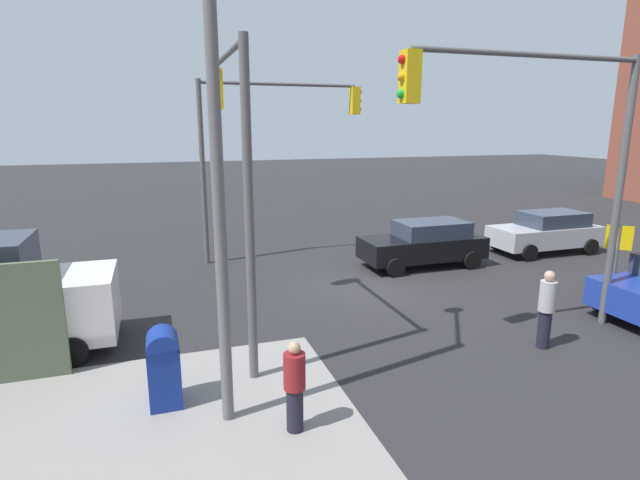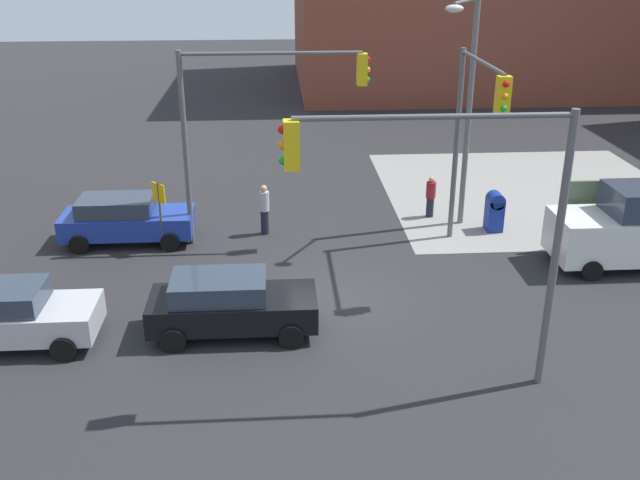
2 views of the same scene
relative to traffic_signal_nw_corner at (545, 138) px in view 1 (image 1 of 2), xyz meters
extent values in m
plane|color=#28282B|center=(2.14, -4.50, -4.67)|extent=(120.00, 120.00, 0.00)
cylinder|color=#59595B|center=(-2.36, 0.00, -1.42)|extent=(0.18, 0.18, 6.50)
cylinder|color=#59595B|center=(0.52, 0.00, 1.71)|extent=(5.76, 0.12, 0.12)
cube|color=yellow|center=(3.40, 0.00, 1.18)|extent=(0.32, 0.36, 1.00)
sphere|color=red|center=(3.58, 0.00, 1.50)|extent=(0.18, 0.18, 0.18)
sphere|color=orange|center=(3.58, 0.00, 1.18)|extent=(0.18, 0.18, 0.18)
sphere|color=green|center=(3.58, 0.00, 0.86)|extent=(0.18, 0.18, 0.18)
cylinder|color=#59595B|center=(6.64, -9.00, -1.42)|extent=(0.18, 0.18, 6.50)
cylinder|color=#59595B|center=(3.77, -9.00, 1.71)|extent=(5.75, 0.12, 0.12)
cube|color=yellow|center=(0.89, -9.00, 1.18)|extent=(0.32, 0.36, 1.00)
sphere|color=red|center=(0.71, -9.00, 1.50)|extent=(0.18, 0.18, 0.18)
sphere|color=orange|center=(0.71, -9.00, 1.18)|extent=(0.18, 0.18, 0.18)
sphere|color=green|center=(0.71, -9.00, 0.86)|extent=(0.18, 0.18, 0.18)
cylinder|color=#59595B|center=(6.64, 0.00, -1.42)|extent=(0.18, 0.18, 6.50)
cylinder|color=#59595B|center=(6.64, -2.17, 1.71)|extent=(0.12, 4.33, 0.12)
cube|color=yellow|center=(6.64, -4.33, 1.18)|extent=(0.36, 0.32, 1.00)
sphere|color=red|center=(6.64, -4.51, 1.50)|extent=(0.18, 0.18, 0.18)
sphere|color=orange|center=(6.64, -4.51, 1.18)|extent=(0.18, 0.18, 0.18)
sphere|color=green|center=(6.64, -4.51, 0.86)|extent=(0.18, 0.18, 0.18)
cylinder|color=slate|center=(7.34, 1.30, -0.67)|extent=(0.20, 0.20, 8.00)
cylinder|color=#4C4C4C|center=(-3.26, -0.59, -3.47)|extent=(0.08, 0.08, 2.40)
cube|color=yellow|center=(-3.26, -0.59, -2.62)|extent=(0.48, 0.48, 0.64)
cube|color=navy|center=(8.34, 0.50, -4.09)|extent=(0.56, 0.64, 1.15)
cylinder|color=navy|center=(8.34, 0.50, -3.52)|extent=(0.56, 0.64, 0.56)
cube|color=black|center=(-0.64, -6.18, -3.97)|extent=(4.38, 1.80, 0.75)
cube|color=#2D3847|center=(-0.99, -6.18, -3.32)|extent=(2.45, 1.58, 0.55)
cylinder|color=black|center=(0.85, -5.28, -4.35)|extent=(0.64, 0.22, 0.64)
cylinder|color=black|center=(0.85, -7.08, -4.35)|extent=(0.64, 0.22, 0.64)
cylinder|color=black|center=(-2.12, -5.28, -4.35)|extent=(0.64, 0.22, 0.64)
cylinder|color=black|center=(-2.12, -7.08, -4.35)|extent=(0.64, 0.22, 0.64)
cube|color=#B7BABF|center=(-6.24, -6.42, -3.97)|extent=(4.28, 1.80, 0.75)
cube|color=#2D3847|center=(-6.58, -6.42, -3.32)|extent=(2.40, 1.58, 0.55)
cylinder|color=black|center=(-4.78, -5.52, -4.35)|extent=(0.64, 0.22, 0.64)
cylinder|color=black|center=(-4.78, -7.32, -4.35)|extent=(0.64, 0.22, 0.64)
cylinder|color=black|center=(-7.69, -5.52, -4.35)|extent=(0.64, 0.22, 0.64)
cylinder|color=black|center=(-7.69, -7.32, -4.35)|extent=(0.64, 0.22, 0.64)
cylinder|color=black|center=(-3.02, -0.62, -4.35)|extent=(0.64, 0.22, 0.64)
cylinder|color=black|center=(10.15, -3.75, -4.35)|extent=(0.64, 0.22, 0.64)
cylinder|color=black|center=(10.15, -1.65, -4.35)|extent=(0.64, 0.22, 0.64)
cylinder|color=maroon|center=(6.34, 2.00, -3.60)|extent=(0.36, 0.36, 0.60)
sphere|color=tan|center=(6.34, 2.00, -3.20)|extent=(0.21, 0.21, 0.21)
cylinder|color=#1E1E2D|center=(6.34, 2.00, -4.29)|extent=(0.28, 0.28, 0.76)
cylinder|color=#B2B2B7|center=(0.14, 0.70, -3.44)|extent=(0.36, 0.36, 0.69)
sphere|color=tan|center=(0.14, 0.70, -2.98)|extent=(0.24, 0.24, 0.24)
cylinder|color=#1E1E2D|center=(0.14, 0.70, -4.23)|extent=(0.28, 0.28, 0.88)
camera|label=1|loc=(8.25, 9.11, 0.25)|focal=28.00mm
camera|label=2|loc=(0.55, -22.88, 4.94)|focal=40.00mm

